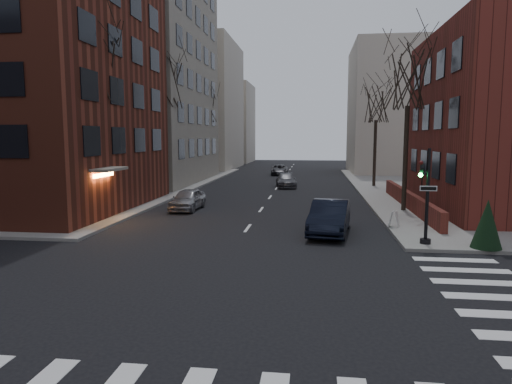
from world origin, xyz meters
TOP-DOWN VIEW (x-y plane):
  - ground at (0.00, 0.00)m, footprint 160.00×160.00m
  - building_left_brick at (-15.50, 16.50)m, footprint 15.00×15.00m
  - building_left_tan at (-17.00, 34.00)m, footprint 18.00×18.00m
  - low_wall_right at (9.30, 19.00)m, footprint 0.35×16.00m
  - building_distant_la at (-15.00, 55.00)m, footprint 14.00×16.00m
  - building_distant_ra at (15.00, 50.00)m, footprint 14.00×14.00m
  - building_distant_lb at (-13.00, 72.00)m, footprint 10.00×12.00m
  - traffic_signal at (7.94, 8.99)m, footprint 0.76×0.44m
  - tree_left_a at (-8.80, 14.00)m, footprint 4.18×4.18m
  - tree_left_b at (-8.80, 26.00)m, footprint 4.40×4.40m
  - tree_left_c at (-8.80, 40.00)m, footprint 3.96×3.96m
  - tree_right_a at (8.80, 18.00)m, footprint 3.96×3.96m
  - tree_right_b at (8.80, 32.00)m, footprint 3.74×3.74m
  - streetlamp_near at (-8.20, 22.00)m, footprint 0.36×0.36m
  - streetlamp_far at (-8.20, 42.00)m, footprint 0.36×0.36m
  - parked_sedan at (4.08, 11.21)m, footprint 2.30×5.01m
  - car_lane_silver at (-4.63, 17.34)m, footprint 1.73×4.02m
  - car_lane_gray at (0.80, 31.15)m, footprint 2.25×4.44m
  - car_lane_far at (-0.80, 44.72)m, footprint 2.30×4.53m
  - sandwich_board at (7.30, 12.49)m, footprint 0.50×0.59m
  - evergreen_shrub at (10.24, 8.50)m, footprint 1.41×1.41m

SIDE VIEW (x-z plane):
  - ground at x=0.00m, z-range 0.00..0.00m
  - sandwich_board at x=7.30m, z-range 0.15..0.95m
  - car_lane_far at x=-0.80m, z-range 0.00..1.23m
  - car_lane_gray at x=0.80m, z-range 0.00..1.23m
  - low_wall_right at x=9.30m, z-range 0.15..1.15m
  - car_lane_silver at x=-4.63m, z-range 0.00..1.35m
  - parked_sedan at x=4.08m, z-range 0.00..1.59m
  - evergreen_shrub at x=10.24m, z-range 0.15..2.14m
  - traffic_signal at x=7.94m, z-range -0.09..3.91m
  - streetlamp_near at x=-8.20m, z-range 1.10..7.38m
  - streetlamp_far at x=-8.20m, z-range 1.10..7.38m
  - building_distant_lb at x=-13.00m, z-range 0.00..14.00m
  - tree_right_b at x=8.80m, z-range 3.00..12.18m
  - building_distant_ra at x=15.00m, z-range 0.00..16.00m
  - tree_left_c at x=-8.80m, z-range 3.17..12.89m
  - tree_right_a at x=8.80m, z-range 3.17..12.89m
  - tree_left_a at x=-8.80m, z-range 3.34..13.60m
  - tree_left_b at x=-8.80m, z-range 3.51..14.31m
  - building_left_brick at x=-15.50m, z-range 0.00..18.00m
  - building_distant_la at x=-15.00m, z-range 0.00..18.00m
  - building_left_tan at x=-17.00m, z-range 0.00..28.00m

